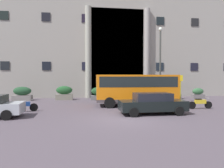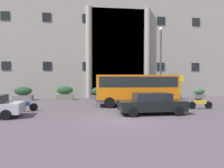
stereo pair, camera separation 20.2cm
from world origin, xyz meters
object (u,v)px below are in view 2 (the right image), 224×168
orange_minibus (136,87)px  hedge_planter_far_east (199,93)px  white_taxi_kerbside (152,103)px  motorcycle_far_end (149,104)px  hedge_planter_east (23,94)px  scooter_by_planter (23,106)px  lamppost_plaza_centre (161,58)px  bus_stop_sign (181,86)px  motorcycle_near_kerb (200,103)px  hedge_planter_entrance_right (172,93)px  hedge_planter_far_west (65,93)px  hedge_planter_entrance_left (100,94)px

orange_minibus → hedge_planter_far_east: orange_minibus is taller
white_taxi_kerbside → motorcycle_far_end: bearing=77.1°
hedge_planter_east → scooter_by_planter: bearing=-72.9°
hedge_planter_east → lamppost_plaza_centre: 15.37m
motorcycle_far_end → scooter_by_planter: (-9.49, 0.35, -0.00)m
bus_stop_sign → motorcycle_far_end: 6.63m
bus_stop_sign → orange_minibus: bearing=-158.6°
motorcycle_far_end → motorcycle_near_kerb: bearing=-10.8°
white_taxi_kerbside → scooter_by_planter: white_taxi_kerbside is taller
hedge_planter_entrance_right → white_taxi_kerbside: 10.19m
orange_minibus → scooter_by_planter: 9.37m
lamppost_plaza_centre → hedge_planter_far_west: bearing=168.0°
hedge_planter_east → hedge_planter_entrance_right: bearing=-2.4°
hedge_planter_entrance_right → lamppost_plaza_centre: lamppost_plaza_centre is taller
hedge_planter_east → hedge_planter_entrance_right: (16.69, -0.69, -0.03)m
hedge_planter_far_west → motorcycle_far_end: size_ratio=0.92×
hedge_planter_far_east → motorcycle_far_end: hedge_planter_far_east is taller
hedge_planter_far_west → lamppost_plaza_centre: (10.28, -2.19, 3.79)m
bus_stop_sign → white_taxi_kerbside: size_ratio=0.59×
hedge_planter_east → motorcycle_far_end: (11.78, -7.80, -0.27)m
orange_minibus → hedge_planter_entrance_left: size_ratio=3.54×
hedge_planter_entrance_right → hedge_planter_far_east: (3.53, 0.51, -0.11)m
hedge_planter_east → hedge_planter_entrance_left: bearing=-2.8°
hedge_planter_far_east → lamppost_plaza_centre: (-5.48, -1.94, 3.95)m
hedge_planter_entrance_right → motorcycle_near_kerb: (-0.69, -7.00, -0.24)m
hedge_planter_far_east → lamppost_plaza_centre: lamppost_plaza_centre is taller
motorcycle_near_kerb → lamppost_plaza_centre: bearing=103.3°
orange_minibus → hedge_planter_far_west: orange_minibus is taller
white_taxi_kerbside → hedge_planter_far_east: bearing=45.1°
orange_minibus → hedge_planter_entrance_left: (-2.92, 4.90, -0.95)m
hedge_planter_far_west → scooter_by_planter: size_ratio=0.96×
orange_minibus → hedge_planter_far_west: size_ratio=3.86×
orange_minibus → white_taxi_kerbside: 4.21m
hedge_planter_east → lamppost_plaza_centre: (14.74, -2.12, 3.82)m
hedge_planter_far_west → hedge_planter_far_east: size_ratio=1.27×
hedge_planter_entrance_left → scooter_by_planter: 9.33m
hedge_planter_east → motorcycle_far_end: size_ratio=0.97×
motorcycle_far_end → lamppost_plaza_centre: (2.96, 5.68, 4.08)m
hedge_planter_entrance_left → hedge_planter_far_west: hedge_planter_far_west is taller
bus_stop_sign → hedge_planter_far_west: (-12.03, 3.37, -0.94)m
motorcycle_near_kerb → lamppost_plaza_centre: (-1.26, 5.57, 4.08)m
lamppost_plaza_centre → hedge_planter_entrance_left: bearing=164.9°
hedge_planter_entrance_left → lamppost_plaza_centre: lamppost_plaza_centre is taller
hedge_planter_east → bus_stop_sign: bearing=-11.3°
hedge_planter_far_west → hedge_planter_far_east: 15.77m
motorcycle_near_kerb → orange_minibus: bearing=153.5°
hedge_planter_entrance_right → lamppost_plaza_centre: bearing=-143.8°
motorcycle_far_end → scooter_by_planter: 9.50m
hedge_planter_east → scooter_by_planter: 7.80m
motorcycle_near_kerb → lamppost_plaza_centre: lamppost_plaza_centre is taller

